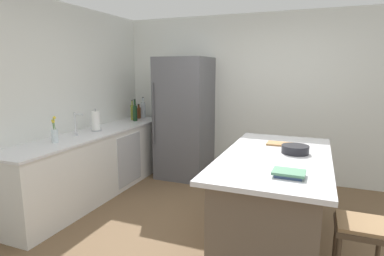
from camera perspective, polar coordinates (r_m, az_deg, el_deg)
name	(u,v)px	position (r m, az deg, el deg)	size (l,w,h in m)	color
ground_plane	(229,245)	(3.41, 6.69, -20.33)	(7.20, 7.20, 0.00)	brown
wall_rear	(268,98)	(5.16, 13.55, 5.30)	(6.00, 0.10, 2.60)	silver
wall_left	(35,107)	(4.28, -26.47, 3.47)	(0.10, 6.00, 2.60)	silver
counter_run_left	(97,163)	(4.66, -16.83, -6.03)	(0.63, 2.95, 0.90)	silver
kitchen_island	(274,201)	(3.28, 14.52, -12.61)	(0.99, 1.93, 0.94)	brown
refrigerator	(185,118)	(5.12, -1.35, 1.80)	(0.79, 0.79, 1.93)	#56565B
bar_stool	(360,237)	(2.75, 28.15, -16.98)	(0.36, 0.36, 0.65)	#473828
sink_faucet	(76,124)	(4.33, -20.23, 0.76)	(0.15, 0.05, 0.30)	silver
flower_vase	(55,134)	(4.01, -23.59, -0.96)	(0.08, 0.08, 0.31)	silver
paper_towel_roll	(96,121)	(4.58, -16.97, 1.16)	(0.14, 0.14, 0.31)	gray
soda_bottle	(143,110)	(5.66, -8.80, 3.31)	(0.08, 0.08, 0.37)	silver
syrup_bottle	(139,112)	(5.60, -9.60, 2.80)	(0.07, 0.07, 0.25)	#5B3319
hot_sauce_bottle	(135,114)	(5.52, -10.18, 2.57)	(0.05, 0.05, 0.25)	red
olive_oil_bottle	(132,112)	(5.43, -10.72, 2.84)	(0.06, 0.06, 0.34)	olive
wine_bottle	(135,112)	(5.31, -10.26, 2.80)	(0.07, 0.07, 0.36)	#19381E
cookbook_stack	(289,173)	(2.55, 17.08, -7.86)	(0.25, 0.19, 0.04)	#334770
mixing_bowl	(295,149)	(3.25, 18.14, -3.69)	(0.26, 0.26, 0.08)	black
cutting_board	(281,144)	(3.57, 15.72, -2.79)	(0.29, 0.19, 0.02)	#9E7042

